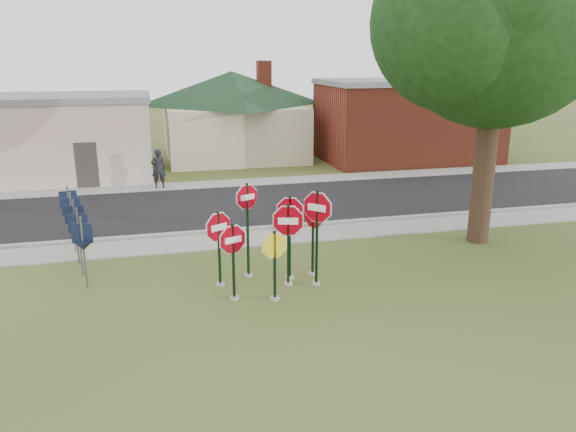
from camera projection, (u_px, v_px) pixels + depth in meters
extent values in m
plane|color=#394B1C|center=(289.00, 307.00, 14.05)|extent=(120.00, 120.00, 0.00)
cube|color=gray|center=(249.00, 239.00, 19.17)|extent=(60.00, 1.60, 0.06)
cube|color=black|center=(230.00, 206.00, 23.37)|extent=(60.00, 7.00, 0.04)
cube|color=gray|center=(217.00, 184.00, 27.38)|extent=(60.00, 1.60, 0.06)
cube|color=gray|center=(244.00, 229.00, 20.10)|extent=(60.00, 0.20, 0.14)
cylinder|color=gray|center=(288.00, 283.00, 15.39)|extent=(0.24, 0.24, 0.08)
cube|color=black|center=(288.00, 245.00, 15.09)|extent=(0.07, 0.06, 2.30)
cylinder|color=white|center=(288.00, 221.00, 14.90)|extent=(1.13, 0.34, 1.17)
cylinder|color=#990011|center=(288.00, 221.00, 14.90)|extent=(1.05, 0.32, 1.09)
cube|color=white|center=(288.00, 221.00, 14.90)|extent=(0.52, 0.16, 0.19)
cylinder|color=gray|center=(275.00, 298.00, 14.45)|extent=(0.24, 0.24, 0.08)
cube|color=black|center=(275.00, 266.00, 14.20)|extent=(0.07, 0.06, 1.87)
cylinder|color=white|center=(275.00, 246.00, 14.05)|extent=(0.95, 0.18, 0.97)
cylinder|color=yellow|center=(275.00, 246.00, 14.05)|extent=(0.89, 0.18, 0.90)
cylinder|color=gray|center=(234.00, 298.00, 14.48)|extent=(0.24, 0.24, 0.08)
cube|color=black|center=(233.00, 262.00, 14.21)|extent=(0.07, 0.07, 2.04)
cylinder|color=white|center=(233.00, 240.00, 14.04)|extent=(0.97, 0.38, 1.03)
cylinder|color=#990011|center=(233.00, 240.00, 14.04)|extent=(0.90, 0.36, 0.96)
cube|color=white|center=(233.00, 240.00, 14.04)|extent=(0.45, 0.18, 0.16)
cylinder|color=gray|center=(316.00, 283.00, 15.41)|extent=(0.24, 0.24, 0.08)
cube|color=black|center=(317.00, 239.00, 15.05)|extent=(0.08, 0.08, 2.66)
cylinder|color=white|center=(317.00, 207.00, 14.81)|extent=(0.83, 0.84, 1.17)
cylinder|color=#990011|center=(317.00, 207.00, 14.81)|extent=(0.77, 0.79, 1.08)
cube|color=white|center=(317.00, 207.00, 14.81)|extent=(0.38, 0.39, 0.19)
cylinder|color=gray|center=(290.00, 277.00, 15.83)|extent=(0.24, 0.24, 0.08)
cube|color=black|center=(290.00, 238.00, 15.51)|extent=(0.07, 0.07, 2.41)
cylinder|color=white|center=(290.00, 211.00, 15.30)|extent=(0.99, 0.35, 1.04)
cylinder|color=#990011|center=(290.00, 211.00, 15.30)|extent=(0.92, 0.33, 0.96)
cube|color=white|center=(290.00, 211.00, 15.30)|extent=(0.46, 0.16, 0.17)
cylinder|color=gray|center=(249.00, 275.00, 15.98)|extent=(0.24, 0.24, 0.08)
cube|color=black|center=(248.00, 231.00, 15.62)|extent=(0.08, 0.07, 2.73)
cylinder|color=white|center=(247.00, 197.00, 15.35)|extent=(0.89, 0.42, 0.98)
cylinder|color=#990011|center=(247.00, 197.00, 15.35)|extent=(0.83, 0.39, 0.90)
cube|color=white|center=(247.00, 197.00, 15.35)|extent=(0.41, 0.20, 0.16)
cylinder|color=gray|center=(312.00, 273.00, 16.11)|extent=(0.24, 0.24, 0.08)
cube|color=black|center=(313.00, 237.00, 15.81)|extent=(0.07, 0.08, 2.28)
cylinder|color=white|center=(313.00, 214.00, 15.62)|extent=(0.51, 1.07, 1.17)
cylinder|color=#990011|center=(313.00, 214.00, 15.62)|extent=(0.47, 0.99, 1.08)
cube|color=white|center=(313.00, 214.00, 15.62)|extent=(0.24, 0.49, 0.19)
cylinder|color=gray|center=(220.00, 284.00, 15.36)|extent=(0.24, 0.24, 0.08)
cube|color=black|center=(219.00, 249.00, 15.08)|extent=(0.08, 0.07, 2.11)
cylinder|color=white|center=(218.00, 227.00, 14.91)|extent=(0.96, 0.57, 1.11)
cylinder|color=#990011|center=(218.00, 227.00, 14.91)|extent=(0.90, 0.53, 1.03)
cube|color=white|center=(218.00, 227.00, 14.91)|extent=(0.45, 0.27, 0.18)
cube|color=#59595E|center=(84.00, 253.00, 14.94)|extent=(0.05, 0.05, 2.00)
cube|color=black|center=(82.00, 233.00, 14.79)|extent=(0.55, 0.13, 0.55)
cone|color=black|center=(83.00, 246.00, 14.88)|extent=(0.65, 0.65, 0.25)
cube|color=#59595E|center=(80.00, 242.00, 15.82)|extent=(0.05, 0.05, 2.00)
cube|color=black|center=(78.00, 223.00, 15.67)|extent=(0.55, 0.09, 0.55)
cone|color=black|center=(79.00, 235.00, 15.77)|extent=(0.62, 0.62, 0.25)
cube|color=#59595E|center=(76.00, 232.00, 16.71)|extent=(0.05, 0.05, 2.00)
cube|color=black|center=(74.00, 214.00, 16.56)|extent=(0.55, 0.05, 0.55)
cone|color=black|center=(76.00, 226.00, 16.65)|extent=(0.58, 0.58, 0.25)
cube|color=#59595E|center=(73.00, 223.00, 17.60)|extent=(0.05, 0.05, 2.00)
cube|color=black|center=(71.00, 206.00, 17.44)|extent=(0.55, 0.05, 0.55)
cone|color=black|center=(72.00, 217.00, 17.54)|extent=(0.58, 0.58, 0.25)
cube|color=#59595E|center=(70.00, 215.00, 18.48)|extent=(0.05, 0.05, 2.00)
cube|color=black|center=(68.00, 199.00, 18.33)|extent=(0.55, 0.09, 0.55)
cone|color=black|center=(69.00, 209.00, 18.43)|extent=(0.62, 0.62, 0.25)
cube|color=silver|center=(28.00, 140.00, 28.18)|extent=(12.00, 6.00, 4.00)
cube|color=slate|center=(22.00, 98.00, 27.62)|extent=(12.20, 6.20, 0.30)
cube|color=#332D28|center=(87.00, 166.00, 26.35)|extent=(1.00, 0.10, 2.20)
cube|color=#C1B79A|center=(233.00, 131.00, 34.60)|extent=(8.00, 8.00, 3.20)
pyramid|color=#15301D|center=(231.00, 71.00, 33.61)|extent=(11.60, 11.60, 2.00)
cube|color=maroon|center=(264.00, 74.00, 34.14)|extent=(0.80, 0.80, 1.60)
cube|color=maroon|center=(407.00, 122.00, 33.50)|extent=(10.00, 6.00, 4.50)
cube|color=slate|center=(410.00, 82.00, 32.86)|extent=(10.20, 6.20, 0.30)
cube|color=white|center=(398.00, 123.00, 30.19)|extent=(2.00, 0.08, 0.90)
cylinder|color=black|center=(485.00, 159.00, 18.30)|extent=(0.70, 0.70, 5.66)
sphere|color=black|center=(499.00, 14.00, 17.08)|extent=(6.91, 6.91, 6.91)
cylinder|color=black|center=(484.00, 111.00, 42.91)|extent=(0.50, 0.50, 4.00)
sphere|color=black|center=(489.00, 63.00, 41.92)|extent=(5.60, 5.60, 5.60)
imported|color=black|center=(158.00, 169.00, 26.26)|extent=(0.70, 0.48, 1.84)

